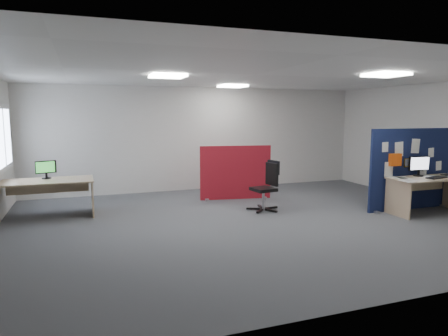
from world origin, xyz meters
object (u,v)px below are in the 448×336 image
object	(u,v)px
navy_divider	(410,169)
office_chair	(268,183)
red_divider	(236,173)
second_desk	(47,189)
monitor_second	(46,169)
monitor_main	(419,165)
main_desk	(427,186)

from	to	relation	value
navy_divider	office_chair	xyz separation A→B (m)	(-2.85, 0.92, -0.27)
red_divider	office_chair	distance (m)	1.29
navy_divider	second_desk	xyz separation A→B (m)	(-7.15, 1.89, -0.30)
second_desk	monitor_second	bearing A→B (deg)	93.31
monitor_main	second_desk	bearing A→B (deg)	169.90
navy_divider	monitor_second	bearing A→B (deg)	164.01
monitor_second	office_chair	world-z (taller)	monitor_second
red_divider	second_desk	xyz separation A→B (m)	(-4.07, -0.30, -0.06)
main_desk	office_chair	bearing A→B (deg)	156.78
red_divider	monitor_second	distance (m)	4.09
red_divider	navy_divider	bearing A→B (deg)	-25.96
main_desk	monitor_main	world-z (taller)	monitor_main
second_desk	office_chair	distance (m)	4.40
red_divider	office_chair	size ratio (longest dim) A/B	1.64
second_desk	red_divider	bearing A→B (deg)	4.20
monitor_main	monitor_second	world-z (taller)	monitor_main
monitor_second	red_divider	bearing A→B (deg)	-17.63
monitor_main	office_chair	xyz separation A→B (m)	(-2.91, 1.09, -0.38)
monitor_second	office_chair	bearing A→B (deg)	-34.29
main_desk	red_divider	bearing A→B (deg)	141.46
second_desk	office_chair	bearing A→B (deg)	-12.73
red_divider	office_chair	world-z (taller)	red_divider
second_desk	office_chair	xyz separation A→B (m)	(4.29, -0.97, 0.02)
monitor_main	monitor_second	distance (m)	7.54
main_desk	monitor_main	distance (m)	0.45
red_divider	monitor_second	world-z (taller)	red_divider
second_desk	monitor_second	distance (m)	0.40
navy_divider	red_divider	xyz separation A→B (m)	(-3.08, 2.18, -0.23)
monitor_main	red_divider	size ratio (longest dim) A/B	0.28
main_desk	second_desk	size ratio (longest dim) A/B	0.94
monitor_second	monitor_main	bearing A→B (deg)	-36.64
monitor_main	office_chair	bearing A→B (deg)	165.36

